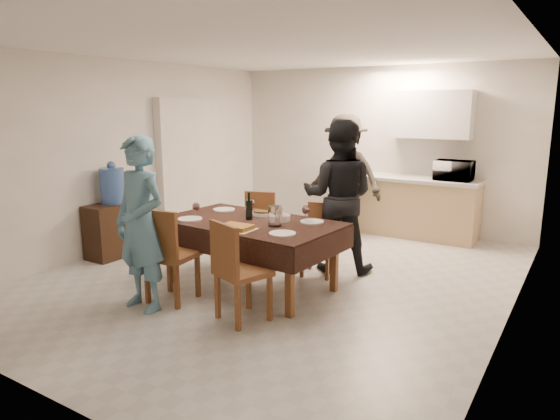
{
  "coord_description": "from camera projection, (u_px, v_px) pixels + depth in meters",
  "views": [
    {
      "loc": [
        3.02,
        -4.77,
        1.97
      ],
      "look_at": [
        0.2,
        -0.3,
        0.87
      ],
      "focal_mm": 32.0,
      "sensor_mm": 36.0,
      "label": 1
    }
  ],
  "objects": [
    {
      "name": "floor",
      "position": [
        279.0,
        275.0,
        5.93
      ],
      "size": [
        5.0,
        6.0,
        0.02
      ],
      "primitive_type": "cube",
      "color": "#BBBBB5",
      "rests_on": "ground"
    },
    {
      "name": "ceiling",
      "position": [
        279.0,
        47.0,
        5.4
      ],
      "size": [
        5.0,
        6.0,
        0.02
      ],
      "primitive_type": "cube",
      "color": "white",
      "rests_on": "wall_back"
    },
    {
      "name": "wall_back",
      "position": [
        377.0,
        148.0,
        8.15
      ],
      "size": [
        5.0,
        0.02,
        2.6
      ],
      "primitive_type": "cube",
      "color": "silver",
      "rests_on": "floor"
    },
    {
      "name": "wall_front",
      "position": [
        28.0,
        214.0,
        3.18
      ],
      "size": [
        5.0,
        0.02,
        2.6
      ],
      "primitive_type": "cube",
      "color": "silver",
      "rests_on": "floor"
    },
    {
      "name": "wall_left",
      "position": [
        128.0,
        155.0,
        6.97
      ],
      "size": [
        0.02,
        6.0,
        2.6
      ],
      "primitive_type": "cube",
      "color": "silver",
      "rests_on": "floor"
    },
    {
      "name": "wall_right",
      "position": [
        520.0,
        185.0,
        4.36
      ],
      "size": [
        0.02,
        6.0,
        2.6
      ],
      "primitive_type": "cube",
      "color": "silver",
      "rests_on": "floor"
    },
    {
      "name": "stub_partition",
      "position": [
        191.0,
        165.0,
        7.97
      ],
      "size": [
        0.15,
        1.4,
        2.1
      ],
      "primitive_type": "cube",
      "color": "silver",
      "rests_on": "floor"
    },
    {
      "name": "kitchen_base_cabinet",
      "position": [
        403.0,
        207.0,
        7.75
      ],
      "size": [
        2.2,
        0.6,
        0.86
      ],
      "primitive_type": "cube",
      "color": "tan",
      "rests_on": "floor"
    },
    {
      "name": "kitchen_worktop",
      "position": [
        405.0,
        178.0,
        7.66
      ],
      "size": [
        2.24,
        0.64,
        0.05
      ],
      "primitive_type": "cube",
      "color": "#B2B3AE",
      "rests_on": "kitchen_base_cabinet"
    },
    {
      "name": "upper_cabinet",
      "position": [
        431.0,
        114.0,
        7.42
      ],
      "size": [
        1.2,
        0.34,
        0.7
      ],
      "primitive_type": "cube",
      "color": "silver",
      "rests_on": "wall_back"
    },
    {
      "name": "dining_table",
      "position": [
        250.0,
        224.0,
        5.42
      ],
      "size": [
        1.99,
        1.24,
        0.75
      ],
      "rotation": [
        0.0,
        0.0,
        -0.07
      ],
      "color": "black",
      "rests_on": "floor"
    },
    {
      "name": "chair_near_left",
      "position": [
        165.0,
        246.0,
        4.98
      ],
      "size": [
        0.5,
        0.5,
        0.53
      ],
      "rotation": [
        0.0,
        0.0,
        0.13
      ],
      "color": "brown",
      "rests_on": "floor"
    },
    {
      "name": "chair_near_right",
      "position": [
        237.0,
        262.0,
        4.52
      ],
      "size": [
        0.56,
        0.57,
        0.52
      ],
      "rotation": [
        0.0,
        0.0,
        -0.35
      ],
      "color": "brown",
      "rests_on": "floor"
    },
    {
      "name": "chair_far_left",
      "position": [
        252.0,
        222.0,
        6.24
      ],
      "size": [
        0.51,
        0.52,
        0.48
      ],
      "rotation": [
        0.0,
        0.0,
        3.46
      ],
      "color": "brown",
      "rests_on": "floor"
    },
    {
      "name": "chair_far_right",
      "position": [
        316.0,
        234.0,
        5.78
      ],
      "size": [
        0.45,
        0.45,
        0.46
      ],
      "rotation": [
        0.0,
        0.0,
        3.33
      ],
      "color": "brown",
      "rests_on": "floor"
    },
    {
      "name": "console",
      "position": [
        116.0,
        230.0,
        6.65
      ],
      "size": [
        0.39,
        0.77,
        0.71
      ],
      "primitive_type": "cube",
      "color": "black",
      "rests_on": "floor"
    },
    {
      "name": "water_jug",
      "position": [
        112.0,
        186.0,
        6.53
      ],
      "size": [
        0.31,
        0.31,
        0.47
      ],
      "primitive_type": "cylinder",
      "color": "#4068B5",
      "rests_on": "console"
    },
    {
      "name": "wine_bottle",
      "position": [
        249.0,
        206.0,
        5.45
      ],
      "size": [
        0.08,
        0.08,
        0.3
      ],
      "primitive_type": null,
      "color": "black",
      "rests_on": "dining_table"
    },
    {
      "name": "water_pitcher",
      "position": [
        275.0,
        216.0,
        5.17
      ],
      "size": [
        0.14,
        0.14,
        0.21
      ],
      "primitive_type": "cylinder",
      "color": "white",
      "rests_on": "dining_table"
    },
    {
      "name": "savoury_tart",
      "position": [
        236.0,
        227.0,
        5.04
      ],
      "size": [
        0.37,
        0.28,
        0.05
      ],
      "primitive_type": "cube",
      "rotation": [
        0.0,
        0.0,
        0.02
      ],
      "color": "#AE7933",
      "rests_on": "dining_table"
    },
    {
      "name": "salad_bowl",
      "position": [
        282.0,
        218.0,
        5.4
      ],
      "size": [
        0.17,
        0.17,
        0.07
      ],
      "primitive_type": "cylinder",
      "color": "white",
      "rests_on": "dining_table"
    },
    {
      "name": "mushroom_dish",
      "position": [
        261.0,
        214.0,
        5.67
      ],
      "size": [
        0.21,
        0.21,
        0.04
      ],
      "primitive_type": "cylinder",
      "color": "white",
      "rests_on": "dining_table"
    },
    {
      "name": "wine_glass_a",
      "position": [
        196.0,
        211.0,
        5.48
      ],
      "size": [
        0.08,
        0.08,
        0.19
      ],
      "primitive_type": null,
      "color": "white",
      "rests_on": "dining_table"
    },
    {
      "name": "wine_glass_b",
      "position": [
        306.0,
        214.0,
        5.32
      ],
      "size": [
        0.09,
        0.09,
        0.19
      ],
      "primitive_type": null,
      "color": "white",
      "rests_on": "dining_table"
    },
    {
      "name": "wine_glass_c",
      "position": [
        251.0,
        206.0,
        5.75
      ],
      "size": [
        0.08,
        0.08,
        0.18
      ],
      "primitive_type": null,
      "color": "white",
      "rests_on": "dining_table"
    },
    {
      "name": "plate_near_left",
      "position": [
        190.0,
        219.0,
        5.48
      ],
      "size": [
        0.27,
        0.27,
        0.02
      ],
      "primitive_type": "cylinder",
      "color": "white",
      "rests_on": "dining_table"
    },
    {
      "name": "plate_near_right",
      "position": [
        282.0,
        234.0,
        4.85
      ],
      "size": [
        0.26,
        0.26,
        0.02
      ],
      "primitive_type": "cylinder",
      "color": "white",
      "rests_on": "dining_table"
    },
    {
      "name": "plate_far_left",
      "position": [
        224.0,
        210.0,
        5.98
      ],
      "size": [
        0.26,
        0.26,
        0.01
      ],
      "primitive_type": "cylinder",
      "color": "white",
      "rests_on": "dining_table"
    },
    {
      "name": "plate_far_right",
      "position": [
        312.0,
        222.0,
        5.35
      ],
      "size": [
        0.25,
        0.25,
        0.01
      ],
      "primitive_type": "cylinder",
      "color": "white",
      "rests_on": "dining_table"
    },
    {
      "name": "microwave",
      "position": [
        454.0,
        170.0,
        7.25
      ],
      "size": [
        0.53,
        0.36,
        0.29
      ],
      "primitive_type": "imported",
      "rotation": [
        0.0,
        0.0,
        3.14
      ],
      "color": "silver",
      "rests_on": "kitchen_worktop"
    },
    {
      "name": "person_near",
      "position": [
        140.0,
        224.0,
        4.81
      ],
      "size": [
        0.65,
        0.46,
        1.71
      ],
      "primitive_type": "imported",
      "rotation": [
        0.0,
        0.0,
        -0.08
      ],
      "color": "teal",
      "rests_on": "floor"
    },
    {
      "name": "person_far",
      "position": [
        338.0,
        196.0,
        5.97
      ],
      "size": [
        1.06,
        0.93,
        1.82
      ],
      "primitive_type": "imported",
      "rotation": [
        0.0,
        0.0,
        3.45
      ],
      "color": "black",
      "rests_on": "floor"
    },
    {
      "name": "person_kitchen",
      "position": [
        345.0,
        175.0,
        7.7
      ],
      "size": [
        1.2,
        0.69,
        1.85
      ],
      "primitive_type": "imported",
      "color": "black",
      "rests_on": "floor"
    }
  ]
}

